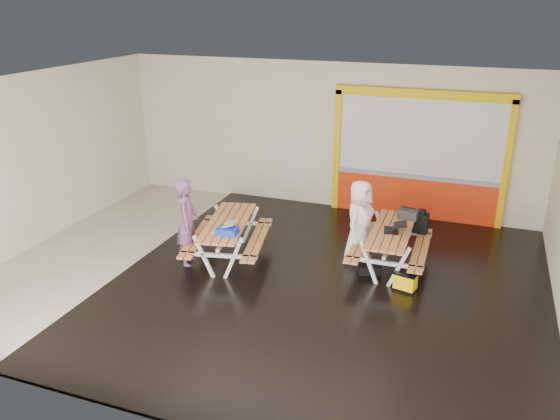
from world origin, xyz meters
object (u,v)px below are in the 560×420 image
at_px(picnic_table_left, 228,231).
at_px(blue_pouch, 227,231).
at_px(picnic_table_right, 391,239).
at_px(person_right, 359,222).
at_px(toolbox, 408,214).
at_px(dark_case, 369,268).
at_px(person_left, 187,222).
at_px(laptop_left, 224,227).
at_px(fluke_bag, 405,282).
at_px(laptop_right, 394,228).
at_px(backpack, 421,222).

bearing_deg(picnic_table_left, blue_pouch, -65.43).
distance_m(picnic_table_right, person_right, 0.67).
bearing_deg(toolbox, blue_pouch, -146.42).
height_order(picnic_table_right, dark_case, picnic_table_right).
bearing_deg(dark_case, person_left, -167.07).
distance_m(picnic_table_right, laptop_left, 3.12).
relative_size(person_left, blue_pouch, 4.57).
bearing_deg(laptop_left, dark_case, 16.68).
bearing_deg(blue_pouch, laptop_left, 131.64).
relative_size(person_left, laptop_left, 3.88).
xyz_separation_m(person_right, fluke_bag, (1.05, -0.90, -0.64)).
distance_m(laptop_right, toolbox, 0.75).
bearing_deg(blue_pouch, picnic_table_right, 25.09).
bearing_deg(dark_case, picnic_table_left, -172.27).
distance_m(person_left, person_right, 3.28).
xyz_separation_m(person_left, toolbox, (3.87, 1.83, 0.02)).
xyz_separation_m(laptop_left, toolbox, (3.09, 1.84, 0.01)).
height_order(person_left, laptop_left, person_left).
bearing_deg(backpack, toolbox, -160.15).
bearing_deg(person_right, picnic_table_left, 120.82).
bearing_deg(person_left, person_right, -87.06).
distance_m(picnic_table_right, fluke_bag, 1.02).
bearing_deg(dark_case, blue_pouch, -159.77).
relative_size(laptop_right, backpack, 0.96).
relative_size(blue_pouch, dark_case, 0.90).
height_order(laptop_right, blue_pouch, laptop_right).
bearing_deg(toolbox, dark_case, -115.21).
bearing_deg(laptop_left, laptop_right, 20.56).
bearing_deg(fluke_bag, picnic_table_left, 178.65).
relative_size(picnic_table_right, backpack, 4.31).
bearing_deg(laptop_right, person_right, 169.90).
bearing_deg(dark_case, toolbox, 64.79).
bearing_deg(person_left, laptop_right, -92.51).
height_order(person_right, backpack, person_right).
bearing_deg(toolbox, laptop_right, -101.06).
relative_size(person_left, person_right, 1.06).
bearing_deg(toolbox, person_left, -154.63).
xyz_separation_m(person_left, dark_case, (3.37, 0.77, -0.75)).
height_order(picnic_table_left, blue_pouch, blue_pouch).
bearing_deg(laptop_right, laptop_left, -159.44).
relative_size(backpack, fluke_bag, 1.10).
bearing_deg(person_right, laptop_left, 130.37).
xyz_separation_m(person_left, fluke_bag, (4.09, 0.32, -0.67)).
height_order(toolbox, backpack, toolbox).
distance_m(laptop_left, backpack, 3.85).
bearing_deg(picnic_table_left, backpack, 23.69).
bearing_deg(fluke_bag, person_left, -175.49).
xyz_separation_m(laptop_left, laptop_right, (2.94, 1.10, -0.03)).
height_order(person_left, toolbox, person_left).
xyz_separation_m(picnic_table_left, backpack, (3.46, 1.52, 0.10)).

